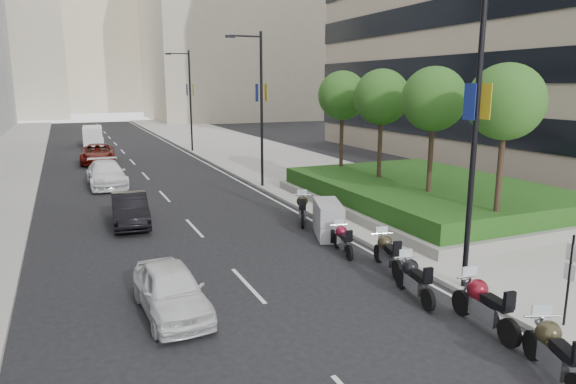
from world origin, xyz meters
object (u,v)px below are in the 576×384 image
lamp_post_2 (189,96)px  parking_sign (569,276)px  car_b (130,210)px  motorcycle_4 (343,240)px  motorcycle_6 (302,209)px  car_d (98,154)px  motorcycle_1 (484,305)px  motorcycle_0 (554,352)px  car_c (106,174)px  car_a (171,290)px  motorcycle_3 (387,253)px  lamp_post_0 (472,121)px  delivery_van (93,137)px  lamp_post_1 (259,102)px  motorcycle_2 (414,279)px  motorcycle_5 (328,220)px

lamp_post_2 → parking_sign: size_ratio=3.60×
lamp_post_2 → car_b: bearing=-109.1°
motorcycle_4 → motorcycle_6: motorcycle_6 is taller
motorcycle_4 → car_d: (-6.71, 26.86, 0.22)m
lamp_post_2 → motorcycle_1: lamp_post_2 is taller
motorcycle_0 → car_c: bearing=36.2°
parking_sign → car_d: 35.44m
lamp_post_2 → car_a: 34.34m
lamp_post_2 → parking_sign: bearing=-89.0°
motorcycle_3 → car_a: bearing=106.3°
lamp_post_0 → delivery_van: (-7.86, 43.37, -4.16)m
motorcycle_3 → car_b: car_b is taller
delivery_van → car_a: bearing=-87.4°
parking_sign → motorcycle_4: parking_sign is taller
parking_sign → lamp_post_1: bearing=91.9°
lamp_post_0 → motorcycle_0: lamp_post_0 is taller
motorcycle_1 → car_c: car_c is taller
motorcycle_2 → car_a: car_a is taller
motorcycle_5 → motorcycle_1: bearing=-162.3°
lamp_post_2 → motorcycle_1: bearing=-91.8°
lamp_post_0 → delivery_van: lamp_post_0 is taller
lamp_post_0 → motorcycle_0: 6.46m
motorcycle_0 → delivery_van: 48.24m
lamp_post_0 → car_b: size_ratio=2.14×
lamp_post_1 → motorcycle_0: lamp_post_1 is taller
lamp_post_1 → motorcycle_4: (-1.47, -12.54, -4.54)m
motorcycle_2 → car_b: car_b is taller
lamp_post_1 → motorcycle_3: bearing=-93.8°
motorcycle_1 → car_b: (-6.93, 13.74, 0.03)m
lamp_post_2 → car_d: lamp_post_2 is taller
motorcycle_0 → parking_sign: bearing=-34.8°
lamp_post_0 → delivery_van: bearing=100.3°
lamp_post_1 → motorcycle_5: lamp_post_1 is taller
lamp_post_0 → motorcycle_1: lamp_post_0 is taller
lamp_post_1 → car_d: bearing=119.7°
lamp_post_1 → motorcycle_5: bearing=-95.2°
parking_sign → car_a: parking_sign is taller
motorcycle_1 → car_d: (-7.02, 33.44, 0.09)m
motorcycle_3 → car_b: bearing=50.4°
car_a → motorcycle_2: bearing=-17.7°
motorcycle_3 → motorcycle_5: bearing=12.6°
car_a → car_c: car_c is taller
lamp_post_2 → motorcycle_4: lamp_post_2 is taller
motorcycle_4 → car_d: size_ratio=0.37×
lamp_post_2 → motorcycle_6: size_ratio=4.06×
lamp_post_0 → motorcycle_3: size_ratio=3.95×
lamp_post_1 → car_a: size_ratio=2.29×
motorcycle_2 → motorcycle_5: motorcycle_5 is taller
motorcycle_5 → car_c: (-7.36, 14.65, 0.05)m
lamp_post_1 → car_b: bearing=-146.4°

